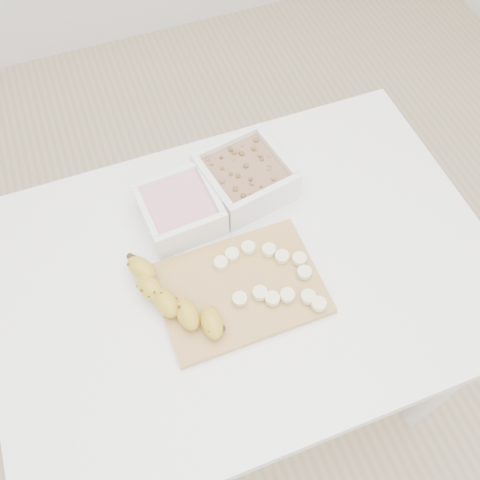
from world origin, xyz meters
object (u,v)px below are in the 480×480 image
object	(u,v)px
table	(245,289)
banana	(175,299)
bowl_granola	(245,176)
cutting_board	(240,289)
bowl_yogurt	(180,209)

from	to	relation	value
table	banana	xyz separation A→B (m)	(-0.15, -0.03, 0.13)
bowl_granola	table	bearing A→B (deg)	-110.86
cutting_board	banana	world-z (taller)	banana
cutting_board	table	bearing A→B (deg)	56.76
table	cutting_board	size ratio (longest dim) A/B	3.24
table	cutting_board	distance (m)	0.12
cutting_board	banana	xyz separation A→B (m)	(-0.12, 0.01, 0.03)
bowl_yogurt	banana	size ratio (longest dim) A/B	0.70
bowl_granola	bowl_yogurt	bearing A→B (deg)	-169.54
bowl_yogurt	bowl_granola	distance (m)	0.16
table	bowl_granola	size ratio (longest dim) A/B	5.07
table	bowl_granola	bearing A→B (deg)	69.14
table	cutting_board	xyz separation A→B (m)	(-0.03, -0.04, 0.10)
bowl_granola	cutting_board	world-z (taller)	bowl_granola
table	bowl_granola	xyz separation A→B (m)	(0.07, 0.18, 0.14)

